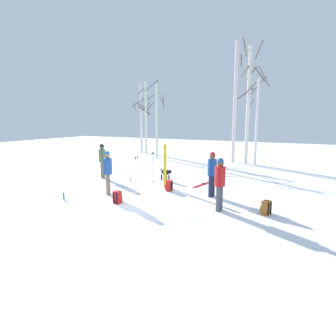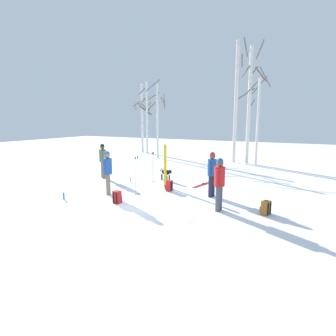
{
  "view_description": "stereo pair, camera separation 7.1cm",
  "coord_description": "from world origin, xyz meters",
  "views": [
    {
      "loc": [
        5.26,
        -7.61,
        2.92
      ],
      "look_at": [
        0.29,
        2.25,
        1.0
      ],
      "focal_mm": 30.1,
      "sensor_mm": 36.0,
      "label": 1
    },
    {
      "loc": [
        5.33,
        -7.57,
        2.92
      ],
      "look_at": [
        0.29,
        2.25,
        1.0
      ],
      "focal_mm": 30.1,
      "sensor_mm": 36.0,
      "label": 2
    }
  ],
  "objects": [
    {
      "name": "ground_plane",
      "position": [
        0.0,
        0.0,
        0.0
      ],
      "size": [
        60.0,
        60.0,
        0.0
      ],
      "primitive_type": "plane",
      "color": "white"
    },
    {
      "name": "person_0",
      "position": [
        2.79,
        0.95,
        0.98
      ],
      "size": [
        0.34,
        0.52,
        1.72
      ],
      "color": "#4C4C56",
      "rests_on": "ground_plane"
    },
    {
      "name": "person_1",
      "position": [
        -1.65,
        0.9,
        0.98
      ],
      "size": [
        0.35,
        0.43,
        1.72
      ],
      "color": "#72604C",
      "rests_on": "ground_plane"
    },
    {
      "name": "person_2",
      "position": [
        -3.92,
        3.31,
        0.98
      ],
      "size": [
        0.45,
        0.34,
        1.72
      ],
      "color": "#72604C",
      "rests_on": "ground_plane"
    },
    {
      "name": "person_3",
      "position": [
        2.05,
        2.45,
        0.98
      ],
      "size": [
        0.34,
        0.51,
        1.72
      ],
      "color": "#1E2338",
      "rests_on": "ground_plane"
    },
    {
      "name": "dog",
      "position": [
        -0.8,
        4.17,
        0.39
      ],
      "size": [
        0.83,
        0.46,
        0.57
      ],
      "color": "black",
      "rests_on": "ground_plane"
    },
    {
      "name": "ski_pair_planted_0",
      "position": [
        -0.27,
        3.07,
        0.92
      ],
      "size": [
        0.1,
        0.11,
        1.86
      ],
      "color": "yellow",
      "rests_on": "ground_plane"
    },
    {
      "name": "ski_pair_lying_0",
      "position": [
        1.09,
        4.23,
        0.01
      ],
      "size": [
        0.48,
        1.66,
        0.05
      ],
      "color": "red",
      "rests_on": "ground_plane"
    },
    {
      "name": "ski_poles_0",
      "position": [
        -1.09,
        3.43,
        0.77
      ],
      "size": [
        0.07,
        0.2,
        1.45
      ],
      "color": "#B2B2BC",
      "rests_on": "ground_plane"
    },
    {
      "name": "ski_poles_1",
      "position": [
        -0.53,
        1.23,
        0.82
      ],
      "size": [
        0.07,
        0.27,
        1.54
      ],
      "color": "#B2B2BC",
      "rests_on": "ground_plane"
    },
    {
      "name": "backpack_0",
      "position": [
        -0.62,
        0.11,
        0.21
      ],
      "size": [
        0.28,
        0.31,
        0.44
      ],
      "color": "red",
      "rests_on": "ground_plane"
    },
    {
      "name": "backpack_1",
      "position": [
        4.21,
        1.22,
        0.21
      ],
      "size": [
        0.34,
        0.32,
        0.44
      ],
      "color": "#99591E",
      "rests_on": "ground_plane"
    },
    {
      "name": "backpack_2",
      "position": [
        0.22,
        2.48,
        0.21
      ],
      "size": [
        0.3,
        0.28,
        0.44
      ],
      "color": "red",
      "rests_on": "ground_plane"
    },
    {
      "name": "water_bottle_0",
      "position": [
        -2.16,
        3.14,
        0.12
      ],
      "size": [
        0.06,
        0.06,
        0.25
      ],
      "color": "silver",
      "rests_on": "ground_plane"
    },
    {
      "name": "water_bottle_1",
      "position": [
        -2.68,
        -0.4,
        0.12
      ],
      "size": [
        0.07,
        0.07,
        0.26
      ],
      "color": "#1E72BF",
      "rests_on": "ground_plane"
    },
    {
      "name": "birch_tree_0",
      "position": [
        -8.1,
        13.62,
        3.08
      ],
      "size": [
        1.82,
        1.81,
        5.91
      ],
      "color": "silver",
      "rests_on": "ground_plane"
    },
    {
      "name": "birch_tree_1",
      "position": [
        -7.47,
        13.41,
        3.14
      ],
      "size": [
        1.46,
        1.23,
        6.04
      ],
      "color": "silver",
      "rests_on": "ground_plane"
    },
    {
      "name": "birch_tree_2",
      "position": [
        -5.07,
        10.96,
        2.94
      ],
      "size": [
        1.56,
        1.64,
        5.89
      ],
      "color": "silver",
      "rests_on": "ground_plane"
    },
    {
      "name": "birch_tree_3",
      "position": [
        0.65,
        11.43,
        4.09
      ],
      "size": [
        0.96,
        1.38,
        7.89
      ],
      "color": "silver",
      "rests_on": "ground_plane"
    },
    {
      "name": "birch_tree_4",
      "position": [
        1.51,
        11.43,
        3.91
      ],
      "size": [
        1.91,
        1.9,
        7.71
      ],
      "color": "silver",
      "rests_on": "ground_plane"
    },
    {
      "name": "birch_tree_5",
      "position": [
        2.16,
        10.93,
        2.93
      ],
      "size": [
        1.39,
        1.39,
        6.0
      ],
      "color": "silver",
      "rests_on": "ground_plane"
    }
  ]
}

